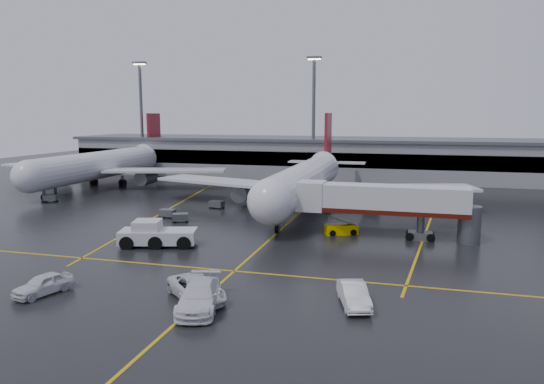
# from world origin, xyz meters

# --- Properties ---
(ground) EXTENTS (220.00, 220.00, 0.00)m
(ground) POSITION_xyz_m (0.00, 0.00, 0.00)
(ground) COLOR black
(ground) RESTS_ON ground
(apron_line_centre) EXTENTS (0.25, 90.00, 0.02)m
(apron_line_centre) POSITION_xyz_m (0.00, 0.00, 0.01)
(apron_line_centre) COLOR gold
(apron_line_centre) RESTS_ON ground
(apron_line_stop) EXTENTS (60.00, 0.25, 0.02)m
(apron_line_stop) POSITION_xyz_m (0.00, -22.00, 0.01)
(apron_line_stop) COLOR gold
(apron_line_stop) RESTS_ON ground
(apron_line_left) EXTENTS (9.99, 69.35, 0.02)m
(apron_line_left) POSITION_xyz_m (-20.00, 10.00, 0.01)
(apron_line_left) COLOR gold
(apron_line_left) RESTS_ON ground
(apron_line_right) EXTENTS (7.57, 69.64, 0.02)m
(apron_line_right) POSITION_xyz_m (18.00, 10.00, 0.01)
(apron_line_right) COLOR gold
(apron_line_right) RESTS_ON ground
(terminal) EXTENTS (122.00, 19.00, 8.60)m
(terminal) POSITION_xyz_m (0.00, 47.93, 4.32)
(terminal) COLOR gray
(terminal) RESTS_ON ground
(light_mast_left) EXTENTS (3.00, 1.20, 25.45)m
(light_mast_left) POSITION_xyz_m (-45.00, 42.00, 14.47)
(light_mast_left) COLOR #595B60
(light_mast_left) RESTS_ON ground
(light_mast_mid) EXTENTS (3.00, 1.20, 25.45)m
(light_mast_mid) POSITION_xyz_m (-5.00, 42.00, 14.47)
(light_mast_mid) COLOR #595B60
(light_mast_mid) RESTS_ON ground
(main_airliner) EXTENTS (48.80, 45.60, 14.10)m
(main_airliner) POSITION_xyz_m (0.00, 9.70, 4.21)
(main_airliner) COLOR silver
(main_airliner) RESTS_ON ground
(second_airliner) EXTENTS (48.80, 45.60, 14.10)m
(second_airliner) POSITION_xyz_m (-42.00, 21.70, 4.21)
(second_airliner) COLOR silver
(second_airliner) RESTS_ON ground
(jet_bridge) EXTENTS (19.90, 3.40, 6.05)m
(jet_bridge) POSITION_xyz_m (11.87, -6.00, 3.93)
(jet_bridge) COLOR silver
(jet_bridge) RESTS_ON ground
(pushback_tractor) EXTENTS (8.44, 5.20, 2.82)m
(pushback_tractor) POSITION_xyz_m (-10.84, -15.89, 1.12)
(pushback_tractor) COLOR silver
(pushback_tractor) RESTS_ON ground
(belt_loader) EXTENTS (3.99, 2.92, 2.33)m
(belt_loader) POSITION_xyz_m (7.25, -5.62, 0.57)
(belt_loader) COLOR #E3BD00
(belt_loader) RESTS_ON ground
(service_van_a) EXTENTS (6.40, 6.39, 1.72)m
(service_van_a) POSITION_xyz_m (-0.40, -29.20, 0.86)
(service_van_a) COLOR silver
(service_van_a) RESTS_ON ground
(service_van_b) EXTENTS (4.18, 7.05, 1.91)m
(service_van_b) POSITION_xyz_m (0.53, -30.80, 0.96)
(service_van_b) COLOR white
(service_van_b) RESTS_ON ground
(service_van_c) EXTENTS (3.14, 5.31, 1.65)m
(service_van_c) POSITION_xyz_m (10.99, -27.30, 0.83)
(service_van_c) COLOR white
(service_van_c) RESTS_ON ground
(service_van_d) EXTENTS (3.14, 4.97, 1.58)m
(service_van_d) POSITION_xyz_m (-12.23, -31.23, 0.79)
(service_van_d) COLOR white
(service_van_d) RESTS_ON ground
(baggage_cart_a) EXTENTS (2.35, 2.00, 1.12)m
(baggage_cart_a) POSITION_xyz_m (-13.55, -4.42, 0.63)
(baggage_cart_a) COLOR #595B60
(baggage_cart_a) RESTS_ON ground
(baggage_cart_b) EXTENTS (2.01, 1.31, 1.12)m
(baggage_cart_b) POSITION_xyz_m (-16.46, -2.32, 0.63)
(baggage_cart_b) COLOR #595B60
(baggage_cart_b) RESTS_ON ground
(baggage_cart_c) EXTENTS (2.14, 1.53, 1.12)m
(baggage_cart_c) POSITION_xyz_m (-12.55, 5.73, 0.63)
(baggage_cart_c) COLOR #595B60
(baggage_cart_c) RESTS_ON ground
(baggage_cart_d) EXTENTS (2.29, 1.81, 1.12)m
(baggage_cart_d) POSITION_xyz_m (-45.20, 10.33, 0.63)
(baggage_cart_d) COLOR #595B60
(baggage_cart_d) RESTS_ON ground
(baggage_cart_e) EXTENTS (2.31, 1.86, 1.12)m
(baggage_cart_e) POSITION_xyz_m (-40.04, 4.10, 0.63)
(baggage_cart_e) COLOR #595B60
(baggage_cart_e) RESTS_ON ground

